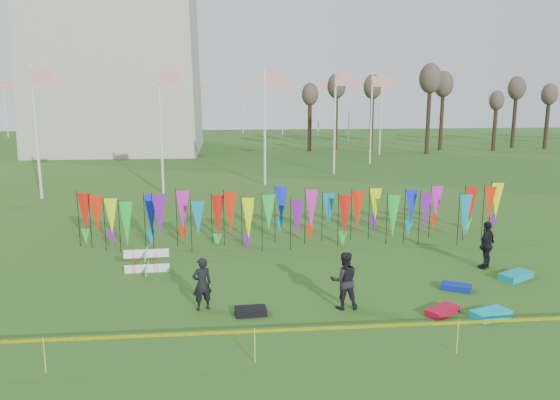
{
  "coord_description": "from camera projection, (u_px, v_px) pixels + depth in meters",
  "views": [
    {
      "loc": [
        -2.67,
        -14.08,
        6.45
      ],
      "look_at": [
        -0.69,
        6.0,
        2.42
      ],
      "focal_mm": 35.0,
      "sensor_mm": 36.0,
      "label": 1
    }
  ],
  "objects": [
    {
      "name": "ground",
      "position": [
        326.0,
        326.0,
        15.26
      ],
      "size": [
        160.0,
        160.0,
        0.0
      ],
      "primitive_type": "plane",
      "color": "#274D15",
      "rests_on": "ground"
    },
    {
      "name": "flagpole_ring",
      "position": [
        122.0,
        114.0,
        59.98
      ],
      "size": [
        57.4,
        56.16,
        8.0
      ],
      "color": "silver",
      "rests_on": "ground"
    },
    {
      "name": "banner_row",
      "position": [
        298.0,
        213.0,
        22.93
      ],
      "size": [
        18.64,
        0.64,
        2.3
      ],
      "color": "black",
      "rests_on": "ground"
    },
    {
      "name": "caution_tape_near",
      "position": [
        331.0,
        330.0,
        13.21
      ],
      "size": [
        26.0,
        0.02,
        0.9
      ],
      "color": "#FFFD05",
      "rests_on": "ground"
    },
    {
      "name": "tree_line",
      "position": [
        541.0,
        94.0,
        60.07
      ],
      "size": [
        53.92,
        1.92,
        7.84
      ],
      "color": "#36261B",
      "rests_on": "ground"
    },
    {
      "name": "box_kite",
      "position": [
        147.0,
        261.0,
        19.62
      ],
      "size": [
        0.81,
        0.81,
        0.9
      ],
      "rotation": [
        0.0,
        0.0,
        0.05
      ],
      "color": "red",
      "rests_on": "ground"
    },
    {
      "name": "person_left",
      "position": [
        202.0,
        284.0,
        16.26
      ],
      "size": [
        0.7,
        0.61,
        1.62
      ],
      "primitive_type": "imported",
      "rotation": [
        0.0,
        0.0,
        3.49
      ],
      "color": "black",
      "rests_on": "ground"
    },
    {
      "name": "person_mid",
      "position": [
        344.0,
        280.0,
        16.36
      ],
      "size": [
        0.86,
        0.53,
        1.77
      ],
      "primitive_type": "imported",
      "rotation": [
        0.0,
        0.0,
        3.14
      ],
      "color": "black",
      "rests_on": "ground"
    },
    {
      "name": "person_right",
      "position": [
        487.0,
        245.0,
        20.08
      ],
      "size": [
        1.19,
        1.13,
        1.79
      ],
      "primitive_type": "imported",
      "rotation": [
        0.0,
        0.0,
        3.84
      ],
      "color": "black",
      "rests_on": "ground"
    },
    {
      "name": "kite_bag_turquoise",
      "position": [
        490.0,
        314.0,
        15.79
      ],
      "size": [
        1.26,
        0.92,
        0.23
      ],
      "primitive_type": "cube",
      "rotation": [
        0.0,
        0.0,
        0.35
      ],
      "color": "#0DADC8",
      "rests_on": "ground"
    },
    {
      "name": "kite_bag_blue",
      "position": [
        456.0,
        287.0,
        18.01
      ],
      "size": [
        1.07,
        0.9,
        0.2
      ],
      "primitive_type": "cube",
      "rotation": [
        0.0,
        0.0,
        -0.52
      ],
      "color": "#0A29A3",
      "rests_on": "ground"
    },
    {
      "name": "kite_bag_red",
      "position": [
        442.0,
        311.0,
        16.06
      ],
      "size": [
        1.18,
        1.03,
        0.2
      ],
      "primitive_type": "cube",
      "rotation": [
        0.0,
        0.0,
        0.61
      ],
      "color": "red",
      "rests_on": "ground"
    },
    {
      "name": "kite_bag_black",
      "position": [
        251.0,
        311.0,
        16.02
      ],
      "size": [
        0.95,
        0.59,
        0.21
      ],
      "primitive_type": "cube",
      "rotation": [
        0.0,
        0.0,
        0.07
      ],
      "color": "black",
      "rests_on": "ground"
    },
    {
      "name": "kite_bag_teal",
      "position": [
        516.0,
        276.0,
        19.06
      ],
      "size": [
        1.38,
        1.13,
        0.24
      ],
      "primitive_type": "cube",
      "rotation": [
        0.0,
        0.0,
        0.51
      ],
      "color": "#0C9AA9",
      "rests_on": "ground"
    }
  ]
}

